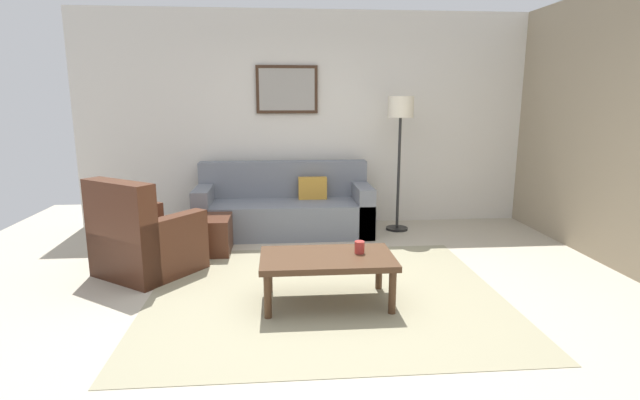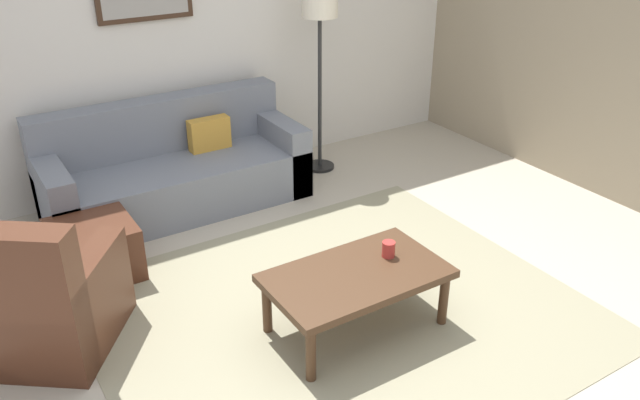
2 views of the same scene
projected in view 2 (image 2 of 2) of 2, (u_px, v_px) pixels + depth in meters
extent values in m
plane|color=#B2A893|center=(340.00, 312.00, 4.25)|extent=(8.00, 8.00, 0.00)
cube|color=silver|center=(175.00, 26.00, 5.58)|extent=(6.00, 0.12, 2.80)
cube|color=gray|center=(340.00, 312.00, 4.25)|extent=(3.04, 2.64, 0.01)
cube|color=slate|center=(178.00, 184.00, 5.52)|extent=(2.17, 0.88, 0.42)
cube|color=slate|center=(161.00, 147.00, 5.66)|extent=(2.17, 0.24, 0.88)
cube|color=slate|center=(55.00, 201.00, 5.00)|extent=(0.20, 0.88, 0.62)
cube|color=slate|center=(278.00, 150.00, 5.94)|extent=(0.20, 0.88, 0.62)
cube|color=gold|center=(209.00, 134.00, 5.61)|extent=(0.36, 0.12, 0.28)
cube|color=#4C2819|center=(45.00, 311.00, 3.90)|extent=(1.12, 1.12, 0.44)
cube|color=#4C2819|center=(11.00, 306.00, 3.51)|extent=(0.76, 0.64, 0.95)
cube|color=#4C2819|center=(95.00, 303.00, 3.84)|extent=(0.61, 0.74, 0.60)
cube|color=#4C2819|center=(94.00, 250.00, 4.57)|extent=(0.56, 0.56, 0.40)
cylinder|color=#472D1C|center=(311.00, 354.00, 3.60)|extent=(0.06, 0.06, 0.36)
cylinder|color=#472D1C|center=(444.00, 299.00, 4.07)|extent=(0.06, 0.06, 0.36)
cylinder|color=#472D1C|center=(267.00, 307.00, 4.00)|extent=(0.06, 0.06, 0.36)
cylinder|color=#472D1C|center=(393.00, 262.00, 4.46)|extent=(0.06, 0.06, 0.36)
cube|color=#472D1C|center=(357.00, 276.00, 3.94)|extent=(1.10, 0.64, 0.05)
cylinder|color=#B2332D|center=(389.00, 249.00, 4.07)|extent=(0.08, 0.08, 0.10)
cylinder|color=black|center=(320.00, 166.00, 6.34)|extent=(0.28, 0.28, 0.03)
cylinder|color=#262626|center=(320.00, 96.00, 6.02)|extent=(0.04, 0.04, 1.45)
cylinder|color=beige|center=(320.00, 2.00, 5.63)|extent=(0.32, 0.32, 0.26)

